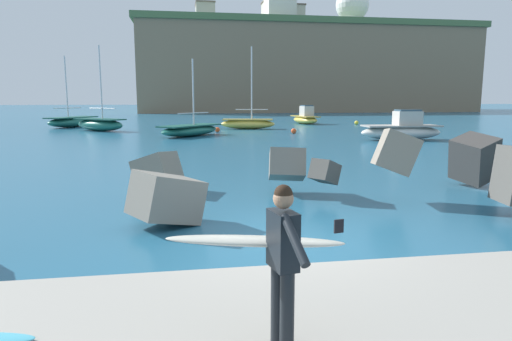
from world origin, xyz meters
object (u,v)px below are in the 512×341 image
Objects in this scene: mooring_buoy_outer at (217,130)px; boat_mid_right at (100,124)px; surfer_with_board at (276,252)px; station_building_central at (275,14)px; boat_far_centre at (248,123)px; mooring_buoy_middle at (294,131)px; boat_near_right at (190,130)px; boat_mid_centre at (305,118)px; boat_near_left at (72,121)px; station_building_east at (280,8)px; radar_dome at (352,9)px; station_building_annex at (205,17)px; boat_mid_left at (402,130)px; mooring_buoy_inner at (357,123)px; station_building_west at (289,16)px.

boat_mid_right is at bearing 162.59° from mooring_buoy_outer.
station_building_central is (19.92, 97.71, 20.05)m from surfer_with_board.
boat_mid_right is at bearing -177.96° from boat_far_centre.
mooring_buoy_middle is 1.00× the size of mooring_buoy_outer.
boat_near_right reaches higher than boat_mid_centre.
boat_mid_right is at bearing -58.50° from boat_near_left.
surfer_with_board is 95.28m from station_building_east.
boat_near_right is 1.09× the size of boat_mid_centre.
mooring_buoy_middle is at bearing -113.79° from radar_dome.
station_building_central reaches higher than boat_near_right.
station_building_annex reaches higher than mooring_buoy_middle.
surfer_with_board is 28.50m from boat_mid_left.
boat_mid_right is 69.93m from station_building_central.
boat_mid_right is (-22.25, 12.34, -0.08)m from boat_mid_left.
surfer_with_board is 4.82× the size of mooring_buoy_inner.
surfer_with_board is 0.33× the size of station_building_central.
station_building_annex is (-14.68, 15.14, 0.32)m from station_building_east.
boat_mid_right reaches higher than boat_near_right.
radar_dome is (49.48, 69.79, 24.26)m from boat_mid_right.
boat_far_centre is at bearing 125.00° from boat_mid_left.
boat_near_right is at bearing -93.93° from station_building_annex.
station_building_central is 1.01× the size of station_building_east.
boat_near_right is at bearing -108.15° from station_building_east.
mooring_buoy_middle is at bearing -131.40° from mooring_buoy_inner.
station_building_central is 17.35m from station_building_annex.
surfer_with_board is 0.36× the size of boat_near_right.
mooring_buoy_inner is at bearing -78.49° from station_building_annex.
boat_mid_left is 0.51× the size of radar_dome.
radar_dome reaches higher than boat_mid_right.
boat_mid_right is 67.72m from station_building_west.
station_building_central is at bearing -156.67° from radar_dome.
mooring_buoy_outer is 0.07× the size of station_building_east.
mooring_buoy_inner is at bearing -1.46° from boat_near_left.
boat_mid_left is 0.90× the size of station_building_east.
mooring_buoy_outer is (10.14, -3.18, -0.39)m from boat_mid_right.
mooring_buoy_outer is at bearing -130.63° from boat_far_centre.
boat_mid_right is (3.75, -6.13, 0.05)m from boat_near_left.
station_building_annex is at bearing 90.22° from boat_far_centre.
boat_near_left is at bearing 146.19° from mooring_buoy_outer.
mooring_buoy_inner is at bearing 28.35° from mooring_buoy_outer.
radar_dome is 1.76× the size of station_building_central.
radar_dome is at bearing 33.75° from station_building_west.
mooring_buoy_middle is 0.07× the size of station_building_east.
boat_far_centre is at bearing -106.92° from station_building_west.
boat_near_left is 0.99× the size of station_building_west.
mooring_buoy_middle is (7.97, 31.38, -1.06)m from surfer_with_board.
station_building_east is at bearing 85.31° from boat_mid_left.
mooring_buoy_middle is at bearing 75.74° from surfer_with_board.
mooring_buoy_middle is 70.63m from station_building_central.
station_building_central is at bearing -29.38° from station_building_annex.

